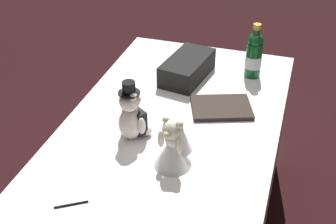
{
  "coord_description": "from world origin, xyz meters",
  "views": [
    {
      "loc": [
        1.59,
        0.49,
        2.0
      ],
      "look_at": [
        0.0,
        0.0,
        0.89
      ],
      "focal_mm": 49.61,
      "sensor_mm": 36.0,
      "label": 1
    }
  ],
  "objects_px": {
    "teddy_bear_groom": "(132,116)",
    "gift_case_black": "(187,68)",
    "guestbook": "(221,108)",
    "signing_pen": "(72,204)",
    "champagne_bottle": "(254,54)",
    "teddy_bear_bride": "(174,143)"
  },
  "relations": [
    {
      "from": "champagne_bottle",
      "to": "guestbook",
      "type": "xyz_separation_m",
      "value": [
        0.37,
        -0.09,
        -0.11
      ]
    },
    {
      "from": "teddy_bear_groom",
      "to": "gift_case_black",
      "type": "relative_size",
      "value": 0.74
    },
    {
      "from": "teddy_bear_groom",
      "to": "signing_pen",
      "type": "relative_size",
      "value": 2.43
    },
    {
      "from": "teddy_bear_bride",
      "to": "gift_case_black",
      "type": "height_order",
      "value": "teddy_bear_bride"
    },
    {
      "from": "teddy_bear_groom",
      "to": "signing_pen",
      "type": "distance_m",
      "value": 0.47
    },
    {
      "from": "teddy_bear_groom",
      "to": "gift_case_black",
      "type": "xyz_separation_m",
      "value": [
        -0.57,
        0.09,
        -0.05
      ]
    },
    {
      "from": "champagne_bottle",
      "to": "teddy_bear_groom",
      "type": "bearing_deg",
      "value": -30.81
    },
    {
      "from": "guestbook",
      "to": "teddy_bear_bride",
      "type": "bearing_deg",
      "value": -32.48
    },
    {
      "from": "signing_pen",
      "to": "guestbook",
      "type": "relative_size",
      "value": 0.4
    },
    {
      "from": "gift_case_black",
      "to": "guestbook",
      "type": "xyz_separation_m",
      "value": [
        0.25,
        0.24,
        -0.05
      ]
    },
    {
      "from": "champagne_bottle",
      "to": "guestbook",
      "type": "distance_m",
      "value": 0.4
    },
    {
      "from": "guestbook",
      "to": "signing_pen",
      "type": "bearing_deg",
      "value": -46.08
    },
    {
      "from": "guestbook",
      "to": "champagne_bottle",
      "type": "bearing_deg",
      "value": 146.86
    },
    {
      "from": "signing_pen",
      "to": "champagne_bottle",
      "type": "bearing_deg",
      "value": 157.66
    },
    {
      "from": "signing_pen",
      "to": "gift_case_black",
      "type": "xyz_separation_m",
      "value": [
        -1.03,
        0.15,
        0.05
      ]
    },
    {
      "from": "guestbook",
      "to": "teddy_bear_groom",
      "type": "bearing_deg",
      "value": -65.12
    },
    {
      "from": "champagne_bottle",
      "to": "gift_case_black",
      "type": "bearing_deg",
      "value": -69.83
    },
    {
      "from": "champagne_bottle",
      "to": "signing_pen",
      "type": "height_order",
      "value": "champagne_bottle"
    },
    {
      "from": "signing_pen",
      "to": "guestbook",
      "type": "xyz_separation_m",
      "value": [
        -0.78,
        0.38,
        0.01
      ]
    },
    {
      "from": "teddy_bear_groom",
      "to": "guestbook",
      "type": "xyz_separation_m",
      "value": [
        -0.32,
        0.32,
        -0.09
      ]
    },
    {
      "from": "gift_case_black",
      "to": "guestbook",
      "type": "relative_size",
      "value": 1.32
    },
    {
      "from": "teddy_bear_bride",
      "to": "guestbook",
      "type": "bearing_deg",
      "value": 167.32
    }
  ]
}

